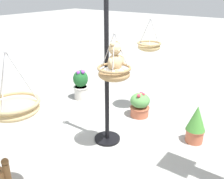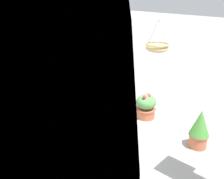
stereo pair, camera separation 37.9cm
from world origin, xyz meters
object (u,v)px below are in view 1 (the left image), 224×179
object	(u,v)px
hanging_basket_left_high	(149,46)
potted_plant_bushy_green	(81,84)
display_pole_central	(107,98)
teddy_bear	(116,60)
hanging_basket_with_teddy	(114,73)
potted_plant_tall_leafy	(196,124)
potted_plant_fern_front	(140,105)
hanging_basket_right_low	(14,108)

from	to	relation	value
hanging_basket_left_high	potted_plant_bushy_green	world-z (taller)	hanging_basket_left_high
display_pole_central	teddy_bear	bearing A→B (deg)	61.15
hanging_basket_with_teddy	potted_plant_tall_leafy	xyz separation A→B (m)	(-0.98, 0.98, -0.97)
hanging_basket_with_teddy	teddy_bear	size ratio (longest dim) A/B	1.53
teddy_bear	potted_plant_fern_front	bearing A→B (deg)	-167.69
teddy_bear	potted_plant_fern_front	distance (m)	1.78
teddy_bear	potted_plant_tall_leafy	distance (m)	1.79
display_pole_central	potted_plant_bushy_green	distance (m)	1.90
hanging_basket_left_high	hanging_basket_right_low	xyz separation A→B (m)	(3.05, 0.11, -0.07)
hanging_basket_left_high	potted_plant_fern_front	distance (m)	1.17
display_pole_central	potted_plant_tall_leafy	world-z (taller)	display_pole_central
hanging_basket_with_teddy	hanging_basket_left_high	xyz separation A→B (m)	(-1.51, -0.26, 0.08)
hanging_basket_right_low	potted_plant_fern_front	distance (m)	2.98
hanging_basket_left_high	potted_plant_bushy_green	distance (m)	1.88
display_pole_central	hanging_basket_right_low	world-z (taller)	display_pole_central
hanging_basket_left_high	potted_plant_bushy_green	size ratio (longest dim) A/B	0.85
potted_plant_tall_leafy	potted_plant_bushy_green	bearing A→B (deg)	-94.11
hanging_basket_right_low	potted_plant_fern_front	world-z (taller)	hanging_basket_right_low
hanging_basket_left_high	potted_plant_fern_front	size ratio (longest dim) A/B	1.17
hanging_basket_with_teddy	potted_plant_bushy_green	world-z (taller)	hanging_basket_with_teddy
display_pole_central	teddy_bear	world-z (taller)	display_pole_central
display_pole_central	teddy_bear	distance (m)	0.78
hanging_basket_with_teddy	teddy_bear	bearing A→B (deg)	90.00
hanging_basket_with_teddy	hanging_basket_left_high	bearing A→B (deg)	-170.28
hanging_basket_left_high	potted_plant_tall_leafy	xyz separation A→B (m)	(0.53, 1.23, -1.05)
hanging_basket_with_teddy	hanging_basket_right_low	size ratio (longest dim) A/B	1.00
potted_plant_tall_leafy	potted_plant_bushy_green	distance (m)	2.78
hanging_basket_right_low	potted_plant_tall_leafy	xyz separation A→B (m)	(-2.52, 1.12, -0.98)
potted_plant_fern_front	potted_plant_tall_leafy	xyz separation A→B (m)	(0.26, 1.22, 0.09)
hanging_basket_with_teddy	potted_plant_fern_front	xyz separation A→B (m)	(-1.24, -0.25, -1.06)
display_pole_central	hanging_basket_left_high	xyz separation A→B (m)	(-1.36, -0.01, 0.60)
hanging_basket_right_low	potted_plant_fern_front	bearing A→B (deg)	-177.88
hanging_basket_with_teddy	hanging_basket_left_high	size ratio (longest dim) A/B	1.11
teddy_bear	hanging_basket_right_low	bearing A→B (deg)	-6.18
hanging_basket_left_high	hanging_basket_right_low	distance (m)	3.05
hanging_basket_right_low	potted_plant_bushy_green	xyz separation A→B (m)	(-2.72, -1.65, -0.96)
potted_plant_bushy_green	display_pole_central	bearing A→B (deg)	56.37
hanging_basket_right_low	potted_plant_bushy_green	world-z (taller)	hanging_basket_right_low
potted_plant_fern_front	potted_plant_bushy_green	size ratio (longest dim) A/B	0.73
hanging_basket_with_teddy	hanging_basket_right_low	world-z (taller)	hanging_basket_right_low
hanging_basket_left_high	potted_plant_fern_front	bearing A→B (deg)	2.37
display_pole_central	potted_plant_tall_leafy	xyz separation A→B (m)	(-0.83, 1.23, -0.45)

